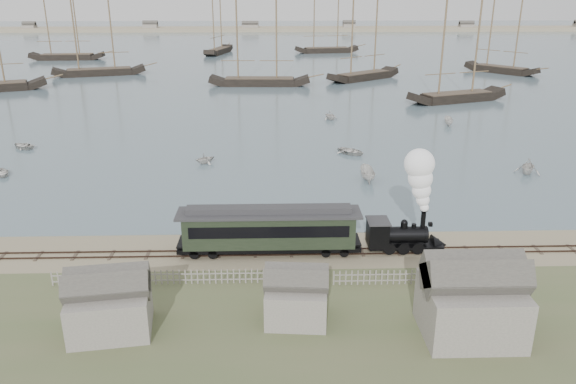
{
  "coord_description": "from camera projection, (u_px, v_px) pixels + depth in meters",
  "views": [
    {
      "loc": [
        0.5,
        -44.45,
        21.05
      ],
      "look_at": [
        1.9,
        3.38,
        3.5
      ],
      "focal_mm": 35.0,
      "sensor_mm": 36.0,
      "label": 1
    }
  ],
  "objects": [
    {
      "name": "rowboat_7",
      "position": [
        330.0,
        115.0,
        93.85
      ],
      "size": [
        3.7,
        3.55,
        1.51
      ],
      "primitive_type": "imported",
      "rotation": [
        0.0,
        0.0,
        0.51
      ],
      "color": "beige",
      "rests_on": "harbor_water"
    },
    {
      "name": "ground",
      "position": [
        267.0,
        243.0,
        48.95
      ],
      "size": [
        600.0,
        600.0,
        0.0
      ],
      "primitive_type": "plane",
      "color": "tan",
      "rests_on": "ground"
    },
    {
      "name": "rowboat_6",
      "position": [
        23.0,
        145.0,
        77.41
      ],
      "size": [
        4.15,
        4.44,
        0.75
      ],
      "primitive_type": "imported",
      "rotation": [
        0.0,
        0.0,
        4.13
      ],
      "color": "beige",
      "rests_on": "harbor_water"
    },
    {
      "name": "rowboat_1",
      "position": [
        205.0,
        158.0,
        70.52
      ],
      "size": [
        3.28,
        3.39,
        1.37
      ],
      "primitive_type": "imported",
      "rotation": [
        0.0,
        0.0,
        2.13
      ],
      "color": "beige",
      "rests_on": "harbor_water"
    },
    {
      "name": "rowboat_0",
      "position": [
        1.0,
        173.0,
        66.13
      ],
      "size": [
        4.26,
        4.01,
        0.72
      ],
      "primitive_type": "imported",
      "rotation": [
        0.0,
        0.0,
        0.6
      ],
      "color": "beige",
      "rests_on": "harbor_water"
    },
    {
      "name": "passenger_coach",
      "position": [
        269.0,
        228.0,
        46.28
      ],
      "size": [
        15.08,
        2.91,
        3.66
      ],
      "color": "black",
      "rests_on": "ground"
    },
    {
      "name": "picket_fence_east",
      "position": [
        433.0,
        284.0,
        42.25
      ],
      "size": [
        15.0,
        0.1,
        1.2
      ],
      "primitive_type": null,
      "color": "slate",
      "rests_on": "ground"
    },
    {
      "name": "schooner_3",
      "position": [
        365.0,
        37.0,
        131.17
      ],
      "size": [
        19.27,
        16.18,
        20.0
      ],
      "primitive_type": null,
      "rotation": [
        0.0,
        0.0,
        0.65
      ],
      "color": "black",
      "rests_on": "harbor_water"
    },
    {
      "name": "locomotive",
      "position": [
        416.0,
        208.0,
        46.05
      ],
      "size": [
        6.84,
        2.56,
        8.53
      ],
      "color": "black",
      "rests_on": "ground"
    },
    {
      "name": "rowboat_5",
      "position": [
        448.0,
        121.0,
        90.09
      ],
      "size": [
        3.44,
        1.76,
        1.27
      ],
      "primitive_type": "imported",
      "rotation": [
        0.0,
        0.0,
        2.97
      ],
      "color": "beige",
      "rests_on": "harbor_water"
    },
    {
      "name": "schooner_4",
      "position": [
        462.0,
        49.0,
        105.64
      ],
      "size": [
        20.72,
        11.29,
        20.0
      ],
      "primitive_type": null,
      "rotation": [
        0.0,
        0.0,
        0.34
      ],
      "color": "black",
      "rests_on": "harbor_water"
    },
    {
      "name": "shed_left",
      "position": [
        113.0,
        331.0,
        36.47
      ],
      "size": [
        5.0,
        4.0,
        4.1
      ],
      "primitive_type": null,
      "color": "slate",
      "rests_on": "ground"
    },
    {
      "name": "rowboat_4",
      "position": [
        528.0,
        166.0,
        66.64
      ],
      "size": [
        4.5,
        4.32,
        1.83
      ],
      "primitive_type": "imported",
      "rotation": [
        0.0,
        0.0,
        5.77
      ],
      "color": "beige",
      "rests_on": "harbor_water"
    },
    {
      "name": "schooner_1",
      "position": [
        95.0,
        34.0,
        137.78
      ],
      "size": [
        22.92,
        11.15,
        20.0
      ],
      "primitive_type": null,
      "rotation": [
        0.0,
        0.0,
        0.28
      ],
      "color": "black",
      "rests_on": "harbor_water"
    },
    {
      "name": "shed_right",
      "position": [
        468.0,
        334.0,
        36.16
      ],
      "size": [
        6.0,
        5.0,
        5.1
      ],
      "primitive_type": null,
      "color": "slate",
      "rests_on": "ground"
    },
    {
      "name": "picket_fence_west",
      "position": [
        181.0,
        284.0,
        42.2
      ],
      "size": [
        19.0,
        0.1,
        1.2
      ],
      "primitive_type": null,
      "color": "slate",
      "rests_on": "ground"
    },
    {
      "name": "schooner_7",
      "position": [
        217.0,
        22.0,
        183.08
      ],
      "size": [
        8.99,
        19.71,
        20.0
      ],
      "primitive_type": null,
      "rotation": [
        0.0,
        0.0,
        1.32
      ],
      "color": "black",
      "rests_on": "harbor_water"
    },
    {
      "name": "schooner_8",
      "position": [
        327.0,
        22.0,
        185.96
      ],
      "size": [
        21.67,
        7.98,
        20.0
      ],
      "primitive_type": null,
      "rotation": [
        0.0,
        0.0,
        0.15
      ],
      "color": "black",
      "rests_on": "harbor_water"
    },
    {
      "name": "far_spit",
      "position": [
        270.0,
        31.0,
        283.55
      ],
      "size": [
        500.0,
        20.0,
        1.8
      ],
      "primitive_type": "cube",
      "color": "tan",
      "rests_on": "ground"
    },
    {
      "name": "schooner_5",
      "position": [
        505.0,
        33.0,
        141.63
      ],
      "size": [
        15.73,
        17.54,
        20.0
      ],
      "primitive_type": null,
      "rotation": [
        0.0,
        0.0,
        -0.87
      ],
      "color": "black",
      "rests_on": "harbor_water"
    },
    {
      "name": "harbor_water",
      "position": [
        270.0,
        47.0,
        208.47
      ],
      "size": [
        600.0,
        336.0,
        0.06
      ],
      "primitive_type": "cube",
      "color": "#4B606B",
      "rests_on": "ground"
    },
    {
      "name": "rowboat_3",
      "position": [
        351.0,
        151.0,
        74.61
      ],
      "size": [
        4.75,
        4.8,
        0.82
      ],
      "primitive_type": "imported",
      "rotation": [
        0.0,
        0.0,
        0.81
      ],
      "color": "beige",
      "rests_on": "harbor_water"
    },
    {
      "name": "schooner_6",
      "position": [
        63.0,
        26.0,
        167.82
      ],
      "size": [
        22.09,
        6.14,
        20.0
      ],
      "primitive_type": null,
      "rotation": [
        0.0,
        0.0,
        0.05
      ],
      "color": "black",
      "rests_on": "harbor_water"
    },
    {
      "name": "schooner_2",
      "position": [
        259.0,
        40.0,
        123.2
      ],
      "size": [
        22.7,
        6.12,
        20.0
      ],
      "primitive_type": null,
      "rotation": [
        0.0,
        0.0,
        -0.04
      ],
      "color": "black",
      "rests_on": "harbor_water"
    },
    {
      "name": "rowboat_2",
      "position": [
        367.0,
        174.0,
        64.3
      ],
      "size": [
        3.96,
        1.59,
        1.51
      ],
      "primitive_type": "imported",
      "rotation": [
        0.0,
        0.0,
        3.17
      ],
      "color": "beige",
      "rests_on": "harbor_water"
    },
    {
      "name": "shed_mid",
      "position": [
        296.0,
        319.0,
        37.74
      ],
      "size": [
        4.0,
        3.5,
        3.6
      ],
      "primitive_type": null,
      "color": "slate",
      "rests_on": "ground"
    },
    {
      "name": "beached_dinghy",
      "position": [
        243.0,
        235.0,
        49.8
      ],
      "size": [
        3.67,
        4.09,
        0.7
      ],
      "primitive_type": "imported",
      "rotation": [
        0.0,
        0.0,
        1.1
      ],
      "color": "beige",
      "rests_on": "ground"
    },
    {
      "name": "rail_track",
      "position": [
        267.0,
        253.0,
        47.06
      ],
      "size": [
        120.0,
        1.8,
        0.16
      ],
      "color": "#31221B",
      "rests_on": "ground"
    }
  ]
}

